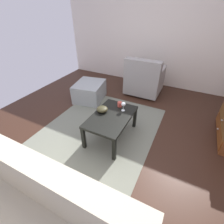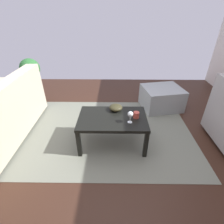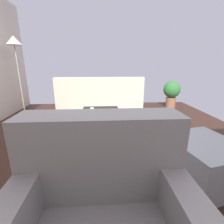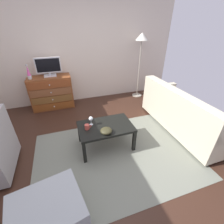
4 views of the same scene
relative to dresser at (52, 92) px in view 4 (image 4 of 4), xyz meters
name	(u,v)px [view 4 (image 4 of 4)]	position (x,y,z in m)	size (l,w,h in m)	color
ground_plane	(101,150)	(0.74, -1.93, -0.43)	(5.35, 4.95, 0.05)	#362016
wall_accent_rear	(76,52)	(0.74, 0.31, 0.87)	(5.35, 0.12, 2.55)	beige
area_rug	(115,154)	(0.94, -2.13, -0.40)	(2.60, 1.90, 0.01)	slate
dresser	(52,92)	(0.00, 0.00, 0.00)	(1.00, 0.49, 0.81)	brown
tv	(49,67)	(0.04, 0.02, 0.63)	(0.57, 0.18, 0.44)	silver
lava_lamp	(28,73)	(-0.40, -0.04, 0.55)	(0.09, 0.09, 0.33)	#B7B7BC
coffee_table	(106,128)	(0.86, -1.86, -0.02)	(0.91, 0.58, 0.44)	black
wine_glass	(91,119)	(0.64, -1.75, 0.15)	(0.07, 0.07, 0.16)	silver
mug	(87,127)	(0.56, -1.85, 0.07)	(0.11, 0.08, 0.09)	#BB473B
bowl_decorative	(106,131)	(0.82, -2.05, 0.07)	(0.18, 0.18, 0.08)	#322F1B
couch_large	(183,114)	(2.50, -1.84, -0.07)	(0.85, 1.99, 0.86)	#332319
ottoman	(49,216)	(-0.06, -2.89, -0.20)	(0.70, 0.60, 0.41)	#92999C
standing_lamp	(141,43)	(2.39, -0.05, 1.07)	(0.32, 0.32, 1.72)	#A59E8C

